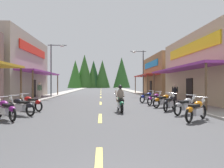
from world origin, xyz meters
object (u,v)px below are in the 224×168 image
Objects in this scene: motorcycle_parked_left_1 at (6,109)px; pedestrian_waiting at (175,92)px; motorcycle_parked_right_5 at (147,97)px; streetlamp_left at (54,63)px; motorcycle_parked_right_3 at (164,100)px; motorcycle_parked_left_3 at (30,103)px; rider_cruising_lead at (120,100)px; motorcycle_parked_right_4 at (155,99)px; motorcycle_parked_left_2 at (21,106)px; pedestrian_browsing at (39,89)px; motorcycle_parked_right_1 at (186,105)px; motorcycle_parked_right_0 at (196,110)px; motorcycle_parked_right_2 at (169,102)px; streetlamp_right at (141,66)px.

pedestrian_waiting reaches higher than motorcycle_parked_left_1.
streetlamp_left is at bearing 107.65° from motorcycle_parked_right_5.
motorcycle_parked_right_3 is 8.70m from motorcycle_parked_left_3.
rider_cruising_lead is (6.68, -11.64, -3.45)m from streetlamp_left.
motorcycle_parked_right_4 is 8.85m from motorcycle_parked_left_3.
motorcycle_parked_left_2 is 1.06× the size of pedestrian_browsing.
motorcycle_parked_right_0 is at bearing -133.56° from motorcycle_parked_right_1.
motorcycle_parked_right_5 is at bearing -31.28° from rider_cruising_lead.
motorcycle_parked_right_3 is 3.40m from motorcycle_parked_right_5.
motorcycle_parked_right_5 is 9.52m from motorcycle_parked_left_3.
pedestrian_browsing is at bearing -43.19° from motorcycle_parked_left_3.
motorcycle_parked_right_2 and motorcycle_parked_left_3 have the same top height.
motorcycle_parked_right_1 and motorcycle_parked_left_2 have the same top height.
motorcycle_parked_right_3 is at bearing -139.31° from motorcycle_parked_left_3.
streetlamp_left is at bearing 94.20° from motorcycle_parked_right_1.
motorcycle_parked_left_3 is at bearing -56.20° from motorcycle_parked_left_2.
motorcycle_parked_right_3 and motorcycle_parked_right_5 have the same top height.
motorcycle_parked_left_1 is (-9.81, -17.02, -3.58)m from streetlamp_right.
motorcycle_parked_left_1 is 2.81m from motorcycle_parked_left_3.
motorcycle_parked_left_2 is 1.02× the size of motorcycle_parked_left_3.
motorcycle_parked_right_0 is at bearing -56.07° from streetlamp_left.
pedestrian_waiting is at bearing -82.26° from streetlamp_right.
pedestrian_browsing is (-2.18, 8.47, 0.56)m from motorcycle_parked_left_3.
motorcycle_parked_right_4 is at bearing 3.87° from pedestrian_browsing.
pedestrian_browsing is (-0.87, -2.55, -3.06)m from streetlamp_left.
rider_cruising_lead reaches higher than motorcycle_parked_right_0.
streetlamp_left reaches higher than motorcycle_parked_left_2.
motorcycle_parked_right_2 is at bearing -85.62° from rider_cruising_lead.
motorcycle_parked_left_2 is at bearing 168.49° from motorcycle_parked_right_3.
streetlamp_right is 3.28× the size of motorcycle_parked_right_3.
motorcycle_parked_right_5 is (-1.43, -9.57, -3.58)m from streetlamp_right.
motorcycle_parked_right_2 is 13.78m from pedestrian_browsing.
motorcycle_parked_right_2 is at bearing -127.01° from motorcycle_parked_right_5.
motorcycle_parked_right_0 is 0.95× the size of pedestrian_browsing.
streetlamp_left reaches higher than motorcycle_parked_left_3.
pedestrian_browsing is (-10.59, 5.72, 0.56)m from motorcycle_parked_right_4.
streetlamp_left is 16.72m from motorcycle_parked_right_1.
motorcycle_parked_right_0 is 16.04m from pedestrian_browsing.
motorcycle_parked_right_4 is at bearing 67.43° from motorcycle_parked_right_3.
motorcycle_parked_right_3 is at bearing -125.30° from motorcycle_parked_right_4.
motorcycle_parked_right_0 and motorcycle_parked_right_3 have the same top height.
motorcycle_parked_right_2 is (-1.28, -14.47, -3.58)m from streetlamp_right.
motorcycle_parked_left_3 is (-0.10, 1.61, 0.00)m from motorcycle_parked_left_2.
motorcycle_parked_right_1 is 1.60m from motorcycle_parked_right_2.
pedestrian_browsing is (-2.11, 11.28, 0.56)m from motorcycle_parked_left_1.
motorcycle_parked_right_1 is (-0.98, -16.04, -3.58)m from streetlamp_right.
streetlamp_left is 13.27m from motorcycle_parked_right_4.
streetlamp_right is at bearing 52.64° from motorcycle_parked_right_1.
motorcycle_parked_left_1 is at bearing 112.75° from motorcycle_parked_left_2.
streetlamp_left is 3.98× the size of pedestrian_waiting.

